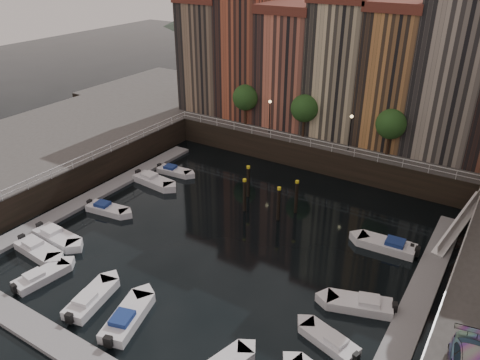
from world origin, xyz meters
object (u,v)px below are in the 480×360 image
Objects in this scene: boat_left_1 at (56,237)px; boat_left_2 at (107,209)px; boat_left_0 at (37,250)px; gangway at (460,221)px; mooring_pilings at (266,195)px.

boat_left_1 reaches higher than boat_left_2.
boat_left_0 is 0.98× the size of boat_left_1.
mooring_pilings is at bearing -165.49° from gangway.
boat_left_2 is (-29.90, -13.14, -1.57)m from gangway.
boat_left_0 reaches higher than boat_left_2.
mooring_pilings is 19.66m from boat_left_1.
boat_left_0 is at bearing -144.51° from gangway.
boat_left_0 is at bearing -79.92° from boat_left_1.
boat_left_2 is at bearing -156.28° from gangway.
boat_left_0 is (-29.70, -21.17, -1.54)m from gangway.
boat_left_2 is (-0.20, 8.04, -0.03)m from boat_left_0.
gangway is at bearing 34.94° from boat_left_1.
gangway is 1.65× the size of boat_left_1.
mooring_pilings is at bearing 26.09° from boat_left_2.
gangway reaches higher than boat_left_1.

